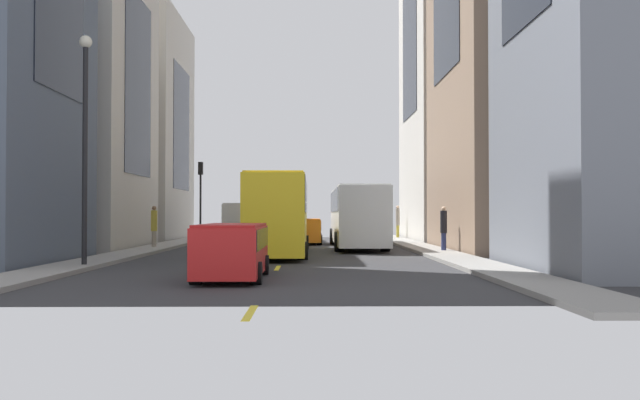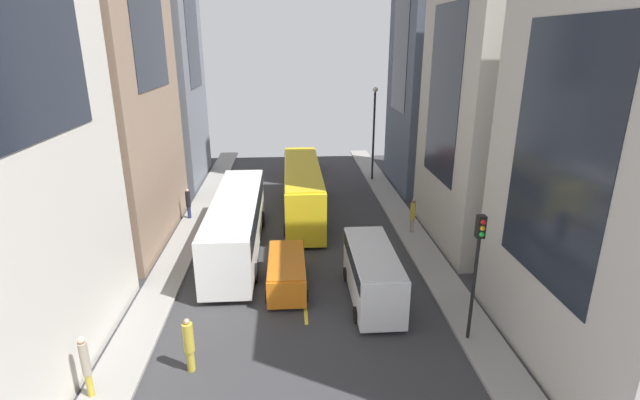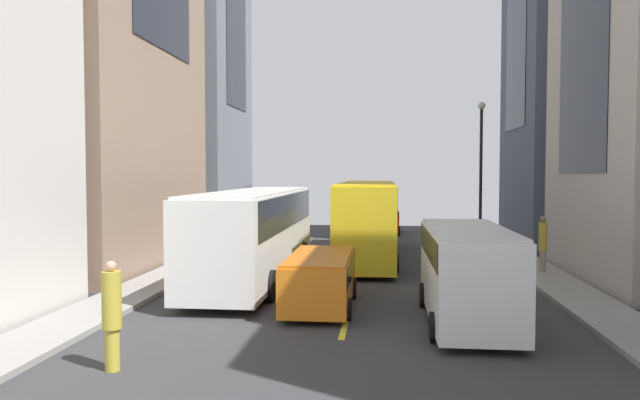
{
  "view_description": "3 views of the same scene",
  "coord_description": "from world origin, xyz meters",
  "px_view_note": "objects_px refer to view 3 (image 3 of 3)",
  "views": [
    {
      "loc": [
        -1.17,
        33.81,
        1.92
      ],
      "look_at": [
        -1.62,
        1.37,
        2.59
      ],
      "focal_mm": 37.13,
      "sensor_mm": 36.0,
      "label": 1
    },
    {
      "loc": [
        -0.61,
        -29.26,
        11.87
      ],
      "look_at": [
        1.46,
        1.34,
        1.42
      ],
      "focal_mm": 26.3,
      "sensor_mm": 36.0,
      "label": 2
    },
    {
      "loc": [
        0.98,
        -25.78,
        4.04
      ],
      "look_at": [
        -1.59,
        -1.19,
        2.91
      ],
      "focal_mm": 33.77,
      "sensor_mm": 36.0,
      "label": 3
    }
  ],
  "objects_px": {
    "car_orange_0": "(320,276)",
    "streetcar_yellow": "(368,213)",
    "pedestrian_crossing_mid": "(543,242)",
    "pedestrian_walking_far": "(112,313)",
    "car_red_1": "(385,219)",
    "delivery_van_white": "(467,267)",
    "city_bus_white": "(256,226)",
    "pedestrian_crossing_near": "(200,231)"
  },
  "relations": [
    {
      "from": "car_red_1",
      "to": "streetcar_yellow",
      "type": "bearing_deg",
      "value": -93.98
    },
    {
      "from": "streetcar_yellow",
      "to": "pedestrian_crossing_mid",
      "type": "distance_m",
      "value": 8.05
    },
    {
      "from": "pedestrian_crossing_mid",
      "to": "streetcar_yellow",
      "type": "bearing_deg",
      "value": 154.74
    },
    {
      "from": "city_bus_white",
      "to": "pedestrian_crossing_near",
      "type": "height_order",
      "value": "city_bus_white"
    },
    {
      "from": "city_bus_white",
      "to": "pedestrian_walking_far",
      "type": "height_order",
      "value": "city_bus_white"
    },
    {
      "from": "delivery_van_white",
      "to": "pedestrian_crossing_near",
      "type": "height_order",
      "value": "delivery_van_white"
    },
    {
      "from": "car_red_1",
      "to": "pedestrian_walking_far",
      "type": "bearing_deg",
      "value": -101.09
    },
    {
      "from": "city_bus_white",
      "to": "pedestrian_crossing_near",
      "type": "distance_m",
      "value": 6.63
    },
    {
      "from": "city_bus_white",
      "to": "pedestrian_crossing_near",
      "type": "relative_size",
      "value": 5.91
    },
    {
      "from": "streetcar_yellow",
      "to": "pedestrian_walking_far",
      "type": "height_order",
      "value": "streetcar_yellow"
    },
    {
      "from": "delivery_van_white",
      "to": "pedestrian_crossing_mid",
      "type": "relative_size",
      "value": 2.81
    },
    {
      "from": "streetcar_yellow",
      "to": "delivery_van_white",
      "type": "bearing_deg",
      "value": -76.1
    },
    {
      "from": "city_bus_white",
      "to": "pedestrian_crossing_near",
      "type": "xyz_separation_m",
      "value": [
        -3.86,
        5.34,
        -0.73
      ]
    },
    {
      "from": "city_bus_white",
      "to": "streetcar_yellow",
      "type": "xyz_separation_m",
      "value": [
        4.06,
        5.92,
        0.11
      ]
    },
    {
      "from": "car_orange_0",
      "to": "streetcar_yellow",
      "type": "bearing_deg",
      "value": 83.71
    },
    {
      "from": "pedestrian_crossing_mid",
      "to": "delivery_van_white",
      "type": "bearing_deg",
      "value": -111.86
    },
    {
      "from": "delivery_van_white",
      "to": "car_red_1",
      "type": "distance_m",
      "value": 24.04
    },
    {
      "from": "car_orange_0",
      "to": "car_red_1",
      "type": "height_order",
      "value": "car_red_1"
    },
    {
      "from": "city_bus_white",
      "to": "car_red_1",
      "type": "bearing_deg",
      "value": 74.75
    },
    {
      "from": "car_orange_0",
      "to": "pedestrian_crossing_mid",
      "type": "height_order",
      "value": "pedestrian_crossing_mid"
    },
    {
      "from": "streetcar_yellow",
      "to": "pedestrian_walking_far",
      "type": "xyz_separation_m",
      "value": [
        -4.77,
        -16.59,
        -0.93
      ]
    },
    {
      "from": "pedestrian_crossing_near",
      "to": "pedestrian_crossing_mid",
      "type": "relative_size",
      "value": 0.97
    },
    {
      "from": "pedestrian_crossing_near",
      "to": "pedestrian_walking_far",
      "type": "bearing_deg",
      "value": -174.67
    },
    {
      "from": "car_orange_0",
      "to": "pedestrian_walking_far",
      "type": "height_order",
      "value": "pedestrian_walking_far"
    },
    {
      "from": "delivery_van_white",
      "to": "pedestrian_walking_far",
      "type": "distance_m",
      "value": 9.04
    },
    {
      "from": "pedestrian_crossing_mid",
      "to": "pedestrian_walking_far",
      "type": "height_order",
      "value": "pedestrian_crossing_mid"
    },
    {
      "from": "streetcar_yellow",
      "to": "car_orange_0",
      "type": "height_order",
      "value": "streetcar_yellow"
    },
    {
      "from": "car_orange_0",
      "to": "pedestrian_crossing_near",
      "type": "relative_size",
      "value": 2.24
    },
    {
      "from": "car_red_1",
      "to": "pedestrian_crossing_mid",
      "type": "relative_size",
      "value": 2.12
    },
    {
      "from": "city_bus_white",
      "to": "pedestrian_walking_far",
      "type": "relative_size",
      "value": 5.55
    },
    {
      "from": "city_bus_white",
      "to": "streetcar_yellow",
      "type": "bearing_deg",
      "value": 55.57
    },
    {
      "from": "delivery_van_white",
      "to": "car_orange_0",
      "type": "bearing_deg",
      "value": 160.8
    },
    {
      "from": "delivery_van_white",
      "to": "streetcar_yellow",
      "type": "bearing_deg",
      "value": 103.9
    },
    {
      "from": "city_bus_white",
      "to": "car_orange_0",
      "type": "relative_size",
      "value": 2.64
    },
    {
      "from": "streetcar_yellow",
      "to": "car_orange_0",
      "type": "bearing_deg",
      "value": -96.29
    },
    {
      "from": "pedestrian_crossing_mid",
      "to": "pedestrian_walking_far",
      "type": "xyz_separation_m",
      "value": [
        -11.7,
        -12.57,
        -0.13
      ]
    },
    {
      "from": "streetcar_yellow",
      "to": "delivery_van_white",
      "type": "distance_m",
      "value": 12.27
    },
    {
      "from": "pedestrian_crossing_mid",
      "to": "pedestrian_walking_far",
      "type": "relative_size",
      "value": 0.97
    },
    {
      "from": "delivery_van_white",
      "to": "car_orange_0",
      "type": "relative_size",
      "value": 1.3
    },
    {
      "from": "car_red_1",
      "to": "pedestrian_walking_far",
      "type": "relative_size",
      "value": 2.06
    },
    {
      "from": "city_bus_white",
      "to": "pedestrian_walking_far",
      "type": "distance_m",
      "value": 10.73
    },
    {
      "from": "city_bus_white",
      "to": "car_red_1",
      "type": "xyz_separation_m",
      "value": [
        4.9,
        17.96,
        -1.05
      ]
    }
  ]
}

